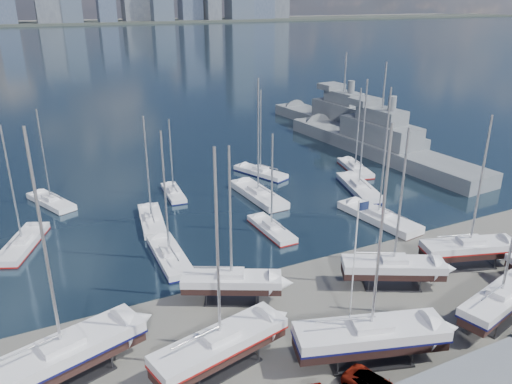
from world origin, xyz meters
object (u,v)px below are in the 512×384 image
naval_ship_west (342,123)px  naval_ship_east (379,146)px  flagpole (355,257)px  sailboat_cradle_0 (63,355)px

naval_ship_west → naval_ship_east: bearing=160.9°
naval_ship_east → flagpole: bearing=134.6°
naval_ship_east → naval_ship_west: bearing=-18.0°
flagpole → sailboat_cradle_0: bearing=170.1°
naval_ship_east → naval_ship_west: naval_ship_east is taller
naval_ship_west → sailboat_cradle_0: bearing=125.5°
sailboat_cradle_0 → naval_ship_west: size_ratio=0.46×
naval_ship_east → naval_ship_west: 18.19m
sailboat_cradle_0 → flagpole: bearing=-26.8°
sailboat_cradle_0 → naval_ship_east: 67.97m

